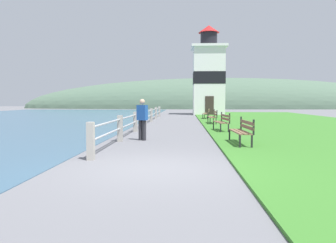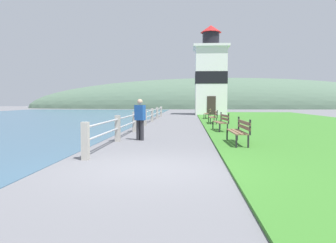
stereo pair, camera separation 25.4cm
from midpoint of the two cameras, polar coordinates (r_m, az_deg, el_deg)
ground_plane at (r=7.41m, az=-2.75°, el=-8.23°), size 160.00×160.00×0.00m
grass_verge at (r=22.47m, az=21.79°, el=-0.42°), size 12.00×42.29×0.06m
seawall_railing at (r=19.87m, az=-3.66°, el=0.87°), size 0.18×23.14×0.98m
park_bench_near at (r=11.39m, az=12.98°, el=-1.41°), size 0.54×1.93×0.94m
park_bench_midway at (r=16.23m, az=9.77°, el=0.11°), size 0.66×1.76×0.94m
park_bench_far at (r=21.42m, az=8.30°, el=0.98°), size 0.47×1.93×0.94m
park_bench_by_lighthouse at (r=27.22m, az=7.28°, el=1.54°), size 0.71×1.84×0.94m
lighthouse at (r=36.18m, az=7.63°, el=7.83°), size 3.78×3.78×9.64m
person_strolling at (r=12.60m, az=-4.33°, el=0.62°), size 0.44×0.36×1.59m
distant_hillside at (r=65.81m, az=9.92°, el=2.27°), size 80.00×16.00×12.00m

